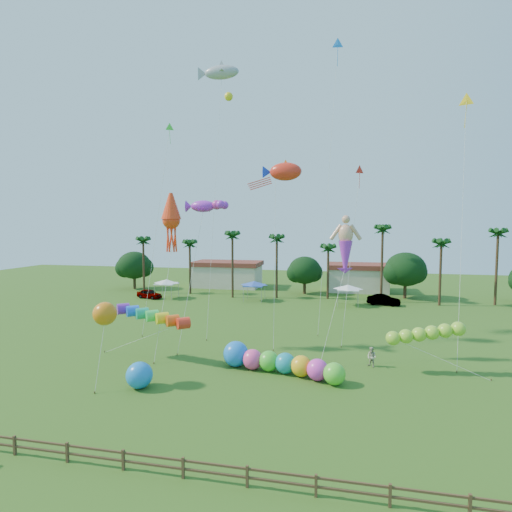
% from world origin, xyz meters
% --- Properties ---
extents(ground, '(160.00, 160.00, 0.00)m').
position_xyz_m(ground, '(0.00, 0.00, 0.00)').
color(ground, '#285116').
rests_on(ground, ground).
extents(tree_line, '(69.46, 8.91, 11.00)m').
position_xyz_m(tree_line, '(3.57, 44.00, 4.28)').
color(tree_line, '#3A2819').
rests_on(tree_line, ground).
extents(buildings_row, '(35.00, 7.00, 4.00)m').
position_xyz_m(buildings_row, '(-3.09, 50.00, 2.00)').
color(buildings_row, beige).
rests_on(buildings_row, ground).
extents(tent_row, '(31.00, 4.00, 0.60)m').
position_xyz_m(tent_row, '(-6.00, 36.33, 2.75)').
color(tent_row, white).
rests_on(tent_row, ground).
extents(fence, '(36.12, 0.12, 1.00)m').
position_xyz_m(fence, '(0.00, -6.00, 0.61)').
color(fence, brown).
rests_on(fence, ground).
extents(car_a, '(4.56, 2.85, 1.45)m').
position_xyz_m(car_a, '(-22.74, 35.50, 0.72)').
color(car_a, '#4C4C54').
rests_on(car_a, ground).
extents(car_b, '(4.86, 2.53, 1.52)m').
position_xyz_m(car_b, '(13.12, 37.57, 0.76)').
color(car_b, '#4C4C54').
rests_on(car_b, ground).
extents(spectator_b, '(1.01, 0.98, 1.63)m').
position_xyz_m(spectator_b, '(9.49, 10.76, 0.82)').
color(spectator_b, '#ADA690').
rests_on(spectator_b, ground).
extents(caterpillar_inflatable, '(10.04, 4.31, 2.07)m').
position_xyz_m(caterpillar_inflatable, '(2.15, 7.80, 0.87)').
color(caterpillar_inflatable, '#FF4396').
rests_on(caterpillar_inflatable, ground).
extents(blue_ball, '(1.88, 1.88, 1.88)m').
position_xyz_m(blue_ball, '(-6.96, 2.92, 0.94)').
color(blue_ball, blue).
rests_on(blue_ball, ground).
extents(rainbow_tube, '(9.95, 4.35, 4.04)m').
position_xyz_m(rainbow_tube, '(-7.45, 7.90, 3.54)').
color(rainbow_tube, red).
rests_on(rainbow_tube, ground).
extents(green_worm, '(10.05, 2.34, 3.40)m').
position_xyz_m(green_worm, '(10.99, 9.83, 2.74)').
color(green_worm, '#90D02E').
rests_on(green_worm, ground).
extents(orange_ball_kite, '(2.17, 2.84, 6.04)m').
position_xyz_m(orange_ball_kite, '(-9.66, 3.11, 5.19)').
color(orange_ball_kite, orange).
rests_on(orange_ball_kite, ground).
extents(merman_kite, '(3.18, 4.23, 11.97)m').
position_xyz_m(merman_kite, '(7.28, 12.80, 9.56)').
color(merman_kite, tan).
rests_on(merman_kite, ground).
extents(fish_kite, '(5.05, 6.31, 17.91)m').
position_xyz_m(fish_kite, '(1.37, 17.77, 16.90)').
color(fish_kite, red).
rests_on(fish_kite, ground).
extents(shark_kite, '(5.39, 6.70, 28.92)m').
position_xyz_m(shark_kite, '(-5.98, 20.27, 27.99)').
color(shark_kite, '#989CA5').
rests_on(shark_kite, ground).
extents(squid_kite, '(2.43, 6.08, 14.66)m').
position_xyz_m(squid_kite, '(-8.62, 12.52, 12.01)').
color(squid_kite, '#FF3814').
rests_on(squid_kite, ground).
extents(lobster_kite, '(4.30, 4.87, 14.14)m').
position_xyz_m(lobster_kite, '(-5.91, 13.69, 13.34)').
color(lobster_kite, '#AF2AD6').
rests_on(lobster_kite, ground).
extents(delta_kite_red, '(2.17, 5.33, 17.74)m').
position_xyz_m(delta_kite_red, '(8.63, 20.34, 16.82)').
color(delta_kite_red, red).
rests_on(delta_kite_red, ground).
extents(delta_kite_yellow, '(2.01, 5.40, 22.89)m').
position_xyz_m(delta_kite_yellow, '(17.21, 15.70, 21.90)').
color(delta_kite_yellow, yellow).
rests_on(delta_kite_yellow, ground).
extents(delta_kite_green, '(2.45, 3.84, 22.55)m').
position_xyz_m(delta_kite_green, '(-11.36, 18.44, 21.35)').
color(delta_kite_green, '#35DC33').
rests_on(delta_kite_green, ground).
extents(delta_kite_blue, '(2.27, 3.59, 31.41)m').
position_xyz_m(delta_kite_blue, '(6.21, 22.33, 30.14)').
color(delta_kite_blue, '#1B7FF7').
rests_on(delta_kite_blue, ground).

